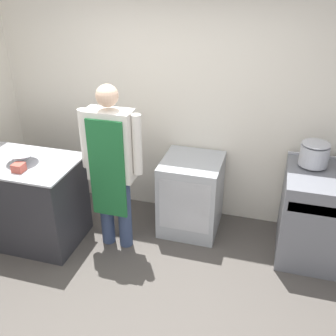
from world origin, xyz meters
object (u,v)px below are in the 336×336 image
at_px(plastic_tub, 19,167).
at_px(stock_pot, 315,153).
at_px(stove, 325,216).
at_px(person_cook, 111,161).
at_px(fridge_unit, 191,195).
at_px(mixing_bowl, 22,157).

xyz_separation_m(plastic_tub, stock_pot, (2.71, 0.90, 0.10)).
bearing_deg(stove, person_cook, -168.65).
bearing_deg(plastic_tub, person_cook, 22.68).
xyz_separation_m(fridge_unit, person_cook, (-0.69, -0.51, 0.58)).
height_order(person_cook, stock_pot, person_cook).
height_order(fridge_unit, stock_pot, stock_pot).
relative_size(fridge_unit, person_cook, 0.48).
relative_size(fridge_unit, plastic_tub, 8.02).
xyz_separation_m(stove, mixing_bowl, (-2.98, -0.58, 0.53)).
bearing_deg(mixing_bowl, fridge_unit, 22.89).
relative_size(fridge_unit, stock_pot, 3.06).
distance_m(fridge_unit, plastic_tub, 1.82).
bearing_deg(mixing_bowl, person_cook, 9.95).
bearing_deg(stock_pot, mixing_bowl, -165.61).
bearing_deg(stove, plastic_tub, -165.34).
height_order(stove, mixing_bowl, mixing_bowl).
distance_m(person_cook, stock_pot, 1.98).
xyz_separation_m(stove, plastic_tub, (-2.90, -0.76, 0.51)).
bearing_deg(fridge_unit, stove, -3.95).
bearing_deg(stock_pot, stove, -36.36).
bearing_deg(stove, stock_pot, 143.64).
distance_m(stove, mixing_bowl, 3.08).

